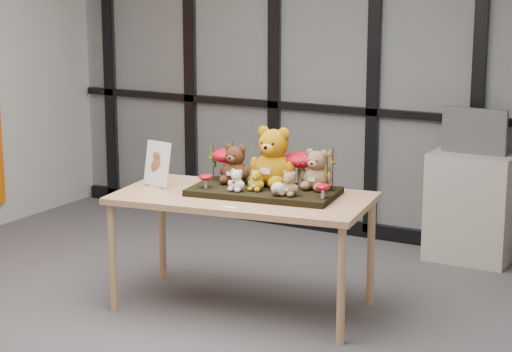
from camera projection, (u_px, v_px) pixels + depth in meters
The scene contains 25 objects.
floor at pixel (151, 324), 5.79m from camera, with size 5.00×5.00×0.00m, color #59585E.
room_shell at pixel (144, 54), 5.43m from camera, with size 5.00×5.00×5.00m.
glass_partition at pixel (323, 64), 7.59m from camera, with size 4.90×0.06×2.78m.
display_table at pixel (243, 205), 5.91m from camera, with size 1.72×1.03×0.76m.
diorama_tray at pixel (264, 192), 5.91m from camera, with size 0.93×0.47×0.04m, color black.
bear_pooh_yellow at pixel (274, 153), 5.94m from camera, with size 0.32×0.29×0.42m, color #B17309, non-canonical shape.
bear_brown_medium at pixel (235, 162), 6.02m from camera, with size 0.22×0.20×0.29m, color #442413, non-canonical shape.
bear_tan_back at pixel (317, 167), 5.85m from camera, with size 0.22×0.20×0.28m, color olive, non-canonical shape.
bear_small_yellow at pixel (256, 179), 5.83m from camera, with size 0.11×0.10×0.15m, color #C1901B, non-canonical shape.
bear_white_bow at pixel (237, 179), 5.82m from camera, with size 0.12×0.11×0.15m, color white, non-canonical shape.
bear_beige_small at pixel (289, 182), 5.70m from camera, with size 0.13×0.12×0.17m, color olive, non-canonical shape.
plush_cream_hedgehog at pixel (278, 188), 5.71m from camera, with size 0.07×0.06×0.09m, color beige, non-canonical shape.
mushroom_back_left at pixel (227, 162), 6.14m from camera, with size 0.21×0.21×0.23m, color #9E0513, non-canonical shape.
mushroom_back_right at pixel (301, 167), 5.94m from camera, with size 0.22×0.22×0.25m, color #9E0513, non-canonical shape.
mushroom_front_left at pixel (206, 180), 5.91m from camera, with size 0.09×0.09×0.10m, color #9E0513, non-canonical shape.
mushroom_front_right at pixel (323, 190), 5.64m from camera, with size 0.09×0.09×0.10m, color #9E0513, non-canonical shape.
sprig_green_far_left at pixel (213, 162), 6.13m from camera, with size 0.05×0.05×0.24m, color #16320B, non-canonical shape.
sprig_green_mid_left at pixel (233, 160), 6.13m from camera, with size 0.05×0.05×0.26m, color #16320B, non-canonical shape.
sprig_dry_far_right at pixel (333, 169), 5.82m from camera, with size 0.05×0.05×0.28m, color brown, non-canonical shape.
sprig_dry_mid_right at pixel (327, 175), 5.71m from camera, with size 0.05×0.05×0.25m, color brown, non-canonical shape.
sprig_green_centre at pixel (261, 166), 6.08m from camera, with size 0.05×0.05×0.22m, color #16320B, non-canonical shape.
sign_holder at pixel (157, 166), 6.10m from camera, with size 0.22×0.10×0.30m.
label_card at pixel (231, 207), 5.58m from camera, with size 0.09×0.03×0.00m, color white.
cabinet at pixel (470, 208), 6.97m from camera, with size 0.62×0.36×0.83m, color #A39C91.
monitor at pixel (474, 131), 6.86m from camera, with size 0.48×0.05×0.34m.
Camera 1 is at (3.24, -4.44, 2.14)m, focal length 65.00 mm.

